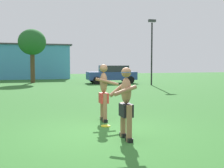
% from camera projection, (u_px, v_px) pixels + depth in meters
% --- Properties ---
extents(ground_plane, '(80.00, 80.00, 0.00)m').
position_uv_depth(ground_plane, '(103.00, 134.00, 6.86)').
color(ground_plane, '#2D6628').
extents(player_with_cap, '(0.58, 0.71, 1.68)m').
position_uv_depth(player_with_cap, '(126.00, 100.00, 6.32)').
color(player_with_cap, black).
rests_on(player_with_cap, ground_plane).
extents(player_in_red, '(0.61, 0.64, 1.73)m').
position_uv_depth(player_in_red, '(104.00, 91.00, 8.34)').
color(player_in_red, black).
rests_on(player_in_red, ground_plane).
extents(frisbee, '(0.26, 0.26, 0.03)m').
position_uv_depth(frisbee, '(106.00, 126.00, 7.67)').
color(frisbee, yellow).
rests_on(frisbee, ground_plane).
extents(car_blue_near_post, '(4.38, 2.19, 1.58)m').
position_uv_depth(car_blue_near_post, '(112.00, 74.00, 24.51)').
color(car_blue_near_post, '#2D478C').
rests_on(car_blue_near_post, ground_plane).
extents(lamp_post, '(0.60, 0.24, 5.27)m').
position_uv_depth(lamp_post, '(152.00, 45.00, 22.09)').
color(lamp_post, black).
rests_on(lamp_post, ground_plane).
extents(outbuilding_behind_lot, '(14.14, 6.51, 3.96)m').
position_uv_depth(outbuilding_behind_lot, '(8.00, 62.00, 32.28)').
color(outbuilding_behind_lot, '#4C9ED1').
rests_on(outbuilding_behind_lot, ground_plane).
extents(tree_behind_players, '(2.49, 2.49, 4.87)m').
position_uv_depth(tree_behind_players, '(32.00, 43.00, 24.88)').
color(tree_behind_players, '#4C3823').
rests_on(tree_behind_players, ground_plane).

